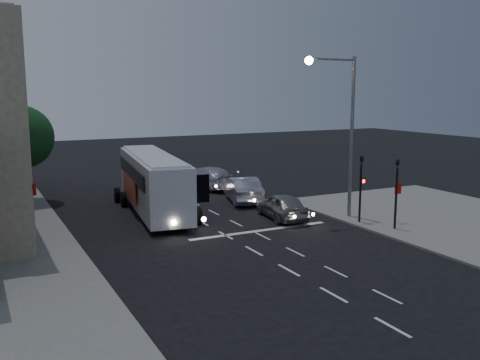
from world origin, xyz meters
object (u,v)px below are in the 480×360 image
car_sedan_b (207,177)px  car_sedan_a (243,189)px  tour_bus (153,181)px  regulatory_sign (397,196)px  streetlight (343,118)px  street_tree (22,134)px  traffic_signal_main (361,181)px  car_extra (154,163)px  traffic_signal_side (397,185)px  car_suv (282,206)px  car_sedan_c (171,169)px

car_sedan_b → car_sedan_a: bearing=82.0°
tour_bus → regulatory_sign: (10.89, -8.97, -0.31)m
streetlight → street_tree: size_ratio=1.45×
traffic_signal_main → regulatory_sign: bearing=-30.8°
car_extra → traffic_signal_side: bearing=88.8°
tour_bus → traffic_signal_main: bearing=-33.1°
tour_bus → car_sedan_b: bearing=52.0°
car_sedan_a → traffic_signal_main: (2.98, -8.24, 1.58)m
car_suv → traffic_signal_main: size_ratio=1.06×
car_sedan_a → street_tree: 14.63m
car_suv → car_extra: size_ratio=1.03×
car_sedan_a → traffic_signal_side: (3.68, -10.22, 1.58)m
tour_bus → car_sedan_b: tour_bus is taller
car_suv → street_tree: bearing=-34.5°
car_suv → car_sedan_b: bearing=-83.4°
tour_bus → streetlight: 11.71m
car_suv → streetlight: (2.90, -1.60, 4.99)m
car_sedan_b → regulatory_sign: size_ratio=2.54×
car_sedan_a → traffic_signal_side: bearing=125.6°
car_sedan_a → car_sedan_c: 11.44m
car_suv → tour_bus: bearing=-32.2°
car_sedan_c → traffic_signal_side: 22.17m
car_sedan_b → traffic_signal_side: bearing=94.6°
traffic_signal_main → traffic_signal_side: bearing=-70.5°
car_sedan_b → car_extra: car_sedan_b is taller
car_sedan_a → tour_bus: bearing=18.4°
car_sedan_b → traffic_signal_main: size_ratio=1.36×
car_sedan_c → tour_bus: bearing=76.3°
traffic_signal_side → street_tree: street_tree is taller
car_sedan_c → streetlight: size_ratio=0.63×
regulatory_sign → street_tree: 23.40m
car_suv → streetlight: size_ratio=0.48×
regulatory_sign → streetlight: 5.18m
car_sedan_b → traffic_signal_side: traffic_signal_side is taller
car_sedan_a → traffic_signal_main: size_ratio=1.24×
car_extra → street_tree: street_tree is taller
car_sedan_a → street_tree: (-12.83, 6.00, 3.66)m
car_sedan_c → car_sedan_a: bearing=105.3°
tour_bus → car_suv: (6.03, -4.94, -1.17)m
tour_bus → traffic_signal_side: size_ratio=2.87×
car_sedan_a → street_tree: street_tree is taller
street_tree → traffic_signal_main: bearing=-42.0°
street_tree → streetlight: bearing=-39.5°
car_extra → traffic_signal_main: size_ratio=1.03×
streetlight → street_tree: 20.19m
street_tree → tour_bus: bearing=-43.5°
car_extra → street_tree: 16.31m
traffic_signal_main → street_tree: (-15.81, 14.25, 2.08)m
car_suv → car_extra: 21.51m
car_extra → traffic_signal_side: (4.43, -26.50, 1.72)m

